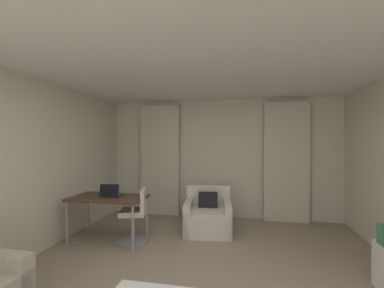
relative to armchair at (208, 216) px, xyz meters
name	(u,v)px	position (x,y,z in m)	size (l,w,h in m)	color
wall_window	(221,158)	(0.15, 0.99, 1.02)	(5.12, 0.06, 2.60)	beige
ceiling	(197,48)	(0.15, -2.04, 2.35)	(5.12, 6.12, 0.06)	white
curtain_left_panel	(160,160)	(-1.22, 0.86, 0.97)	(0.90, 0.06, 2.50)	beige
curtain_right_panel	(286,162)	(1.53, 0.86, 0.97)	(0.90, 0.06, 2.50)	beige
armchair	(208,216)	(0.00, 0.00, 0.00)	(0.92, 0.93, 0.80)	silver
desk	(108,200)	(-1.57, -0.79, 0.40)	(1.23, 0.66, 0.75)	#4C3828
desk_chair	(136,219)	(-1.10, -0.74, 0.12)	(0.48, 0.48, 0.88)	gray
laptop	(111,194)	(-1.52, -0.78, 0.52)	(0.34, 0.28, 0.22)	#2D2D33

